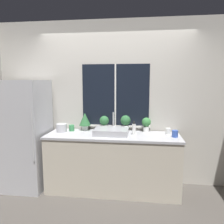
{
  "coord_description": "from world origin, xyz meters",
  "views": [
    {
      "loc": [
        0.41,
        -2.94,
        1.71
      ],
      "look_at": [
        -0.01,
        0.31,
        1.25
      ],
      "focal_mm": 35.0,
      "sensor_mm": 36.0,
      "label": 1
    }
  ],
  "objects_px": {
    "mug_white": "(168,131)",
    "potted_plant_center_right": "(126,122)",
    "mug_blue": "(175,134)",
    "potted_plant_far_left": "(85,120)",
    "soap_bottle": "(134,129)",
    "potted_plant_far_right": "(146,124)",
    "mug_green": "(72,128)",
    "refrigerator": "(25,135)",
    "sink": "(111,131)",
    "potted_plant_center_left": "(104,122)",
    "kettle": "(62,127)"
  },
  "relations": [
    {
      "from": "soap_bottle",
      "to": "kettle",
      "type": "relative_size",
      "value": 1.25
    },
    {
      "from": "potted_plant_far_left",
      "to": "mug_green",
      "type": "xyz_separation_m",
      "value": [
        -0.2,
        -0.08,
        -0.12
      ]
    },
    {
      "from": "soap_bottle",
      "to": "refrigerator",
      "type": "bearing_deg",
      "value": -177.54
    },
    {
      "from": "potted_plant_center_left",
      "to": "kettle",
      "type": "bearing_deg",
      "value": -166.63
    },
    {
      "from": "potted_plant_center_right",
      "to": "mug_green",
      "type": "relative_size",
      "value": 2.64
    },
    {
      "from": "potted_plant_center_left",
      "to": "mug_blue",
      "type": "height_order",
      "value": "potted_plant_center_left"
    },
    {
      "from": "potted_plant_center_left",
      "to": "potted_plant_far_left",
      "type": "bearing_deg",
      "value": 180.0
    },
    {
      "from": "mug_green",
      "to": "mug_white",
      "type": "bearing_deg",
      "value": -0.92
    },
    {
      "from": "refrigerator",
      "to": "mug_green",
      "type": "xyz_separation_m",
      "value": [
        0.71,
        0.21,
        0.08
      ]
    },
    {
      "from": "soap_bottle",
      "to": "sink",
      "type": "bearing_deg",
      "value": -179.32
    },
    {
      "from": "potted_plant_center_right",
      "to": "kettle",
      "type": "xyz_separation_m",
      "value": [
        -1.03,
        -0.16,
        -0.09
      ]
    },
    {
      "from": "mug_blue",
      "to": "kettle",
      "type": "distance_m",
      "value": 1.78
    },
    {
      "from": "sink",
      "to": "mug_green",
      "type": "distance_m",
      "value": 0.69
    },
    {
      "from": "mug_green",
      "to": "potted_plant_far_left",
      "type": "bearing_deg",
      "value": 22.12
    },
    {
      "from": "potted_plant_center_left",
      "to": "potted_plant_far_right",
      "type": "xyz_separation_m",
      "value": [
        0.69,
        0.0,
        -0.0
      ]
    },
    {
      "from": "potted_plant_center_right",
      "to": "mug_green",
      "type": "xyz_separation_m",
      "value": [
        -0.88,
        -0.08,
        -0.11
      ]
    },
    {
      "from": "potted_plant_center_left",
      "to": "soap_bottle",
      "type": "bearing_deg",
      "value": -23.41
    },
    {
      "from": "potted_plant_center_left",
      "to": "mug_green",
      "type": "bearing_deg",
      "value": -171.08
    },
    {
      "from": "refrigerator",
      "to": "mug_white",
      "type": "distance_m",
      "value": 2.27
    },
    {
      "from": "potted_plant_far_left",
      "to": "mug_blue",
      "type": "relative_size",
      "value": 2.92
    },
    {
      "from": "mug_green",
      "to": "mug_blue",
      "type": "height_order",
      "value": "same"
    },
    {
      "from": "sink",
      "to": "potted_plant_center_left",
      "type": "relative_size",
      "value": 2.09
    },
    {
      "from": "refrigerator",
      "to": "mug_white",
      "type": "bearing_deg",
      "value": 4.59
    },
    {
      "from": "mug_white",
      "to": "potted_plant_center_right",
      "type": "bearing_deg",
      "value": 170.79
    },
    {
      "from": "sink",
      "to": "kettle",
      "type": "distance_m",
      "value": 0.83
    },
    {
      "from": "sink",
      "to": "mug_blue",
      "type": "bearing_deg",
      "value": -3.58
    },
    {
      "from": "potted_plant_center_left",
      "to": "potted_plant_far_right",
      "type": "relative_size",
      "value": 1.05
    },
    {
      "from": "potted_plant_far_right",
      "to": "mug_white",
      "type": "xyz_separation_m",
      "value": [
        0.33,
        -0.11,
        -0.09
      ]
    },
    {
      "from": "mug_green",
      "to": "kettle",
      "type": "xyz_separation_m",
      "value": [
        -0.14,
        -0.08,
        0.02
      ]
    },
    {
      "from": "refrigerator",
      "to": "kettle",
      "type": "relative_size",
      "value": 10.16
    },
    {
      "from": "mug_blue",
      "to": "potted_plant_far_left",
      "type": "bearing_deg",
      "value": 168.93
    },
    {
      "from": "mug_blue",
      "to": "mug_green",
      "type": "bearing_deg",
      "value": 173.16
    },
    {
      "from": "potted_plant_far_left",
      "to": "mug_blue",
      "type": "distance_m",
      "value": 1.45
    },
    {
      "from": "potted_plant_far_left",
      "to": "soap_bottle",
      "type": "bearing_deg",
      "value": -14.65
    },
    {
      "from": "refrigerator",
      "to": "potted_plant_far_left",
      "type": "height_order",
      "value": "refrigerator"
    },
    {
      "from": "mug_green",
      "to": "mug_blue",
      "type": "xyz_separation_m",
      "value": [
        1.63,
        -0.2,
        0.0
      ]
    },
    {
      "from": "mug_blue",
      "to": "kettle",
      "type": "height_order",
      "value": "kettle"
    },
    {
      "from": "potted_plant_far_right",
      "to": "mug_blue",
      "type": "relative_size",
      "value": 2.35
    },
    {
      "from": "potted_plant_far_right",
      "to": "mug_green",
      "type": "distance_m",
      "value": 1.22
    },
    {
      "from": "sink",
      "to": "soap_bottle",
      "type": "xyz_separation_m",
      "value": [
        0.35,
        0.0,
        0.04
      ]
    },
    {
      "from": "potted_plant_far_right",
      "to": "soap_bottle",
      "type": "bearing_deg",
      "value": -131.63
    },
    {
      "from": "potted_plant_far_right",
      "to": "mug_green",
      "type": "xyz_separation_m",
      "value": [
        -1.22,
        -0.08,
        -0.09
      ]
    },
    {
      "from": "soap_bottle",
      "to": "mug_white",
      "type": "relative_size",
      "value": 2.26
    },
    {
      "from": "potted_plant_center_left",
      "to": "potted_plant_far_right",
      "type": "height_order",
      "value": "potted_plant_center_left"
    },
    {
      "from": "potted_plant_center_right",
      "to": "sink",
      "type": "bearing_deg",
      "value": -132.81
    },
    {
      "from": "potted_plant_far_right",
      "to": "potted_plant_center_left",
      "type": "bearing_deg",
      "value": 180.0
    },
    {
      "from": "potted_plant_center_left",
      "to": "refrigerator",
      "type": "bearing_deg",
      "value": -166.89
    },
    {
      "from": "sink",
      "to": "refrigerator",
      "type": "bearing_deg",
      "value": -177.1
    },
    {
      "from": "potted_plant_far_right",
      "to": "mug_white",
      "type": "distance_m",
      "value": 0.36
    },
    {
      "from": "potted_plant_center_right",
      "to": "mug_blue",
      "type": "distance_m",
      "value": 0.8
    }
  ]
}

